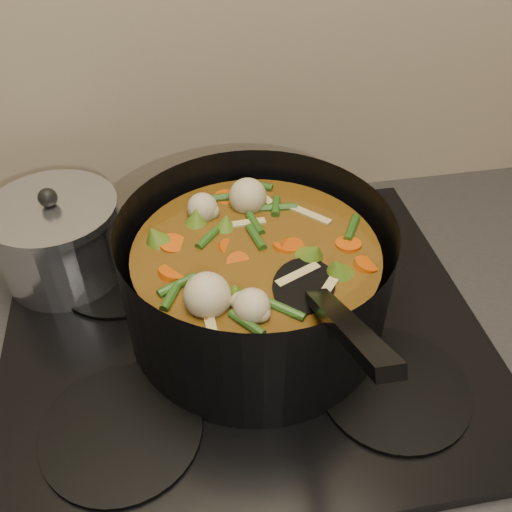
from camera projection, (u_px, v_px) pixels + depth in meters
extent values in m
cube|color=brown|center=(248.00, 501.00, 1.09)|extent=(2.60, 0.60, 0.86)
cube|color=black|center=(245.00, 348.00, 0.78)|extent=(2.64, 0.64, 0.05)
cube|color=black|center=(244.00, 331.00, 0.76)|extent=(0.62, 0.54, 0.02)
cylinder|color=black|center=(122.00, 430.00, 0.64)|extent=(0.18, 0.18, 0.01)
cylinder|color=black|center=(394.00, 387.00, 0.68)|extent=(0.18, 0.18, 0.01)
cylinder|color=black|center=(121.00, 273.00, 0.83)|extent=(0.18, 0.18, 0.01)
cylinder|color=black|center=(333.00, 248.00, 0.87)|extent=(0.18, 0.18, 0.01)
cylinder|color=black|center=(256.00, 276.00, 0.71)|extent=(0.39, 0.39, 0.16)
cylinder|color=black|center=(256.00, 318.00, 0.76)|extent=(0.32, 0.32, 0.01)
cylinder|color=brown|center=(256.00, 284.00, 0.72)|extent=(0.30, 0.30, 0.11)
cylinder|color=#C95709|center=(292.00, 248.00, 0.69)|extent=(0.03, 0.04, 0.03)
cylinder|color=#C95709|center=(279.00, 216.00, 0.74)|extent=(0.05, 0.04, 0.03)
cylinder|color=#C95709|center=(207.00, 206.00, 0.75)|extent=(0.05, 0.05, 0.03)
cylinder|color=#C95709|center=(205.00, 254.00, 0.68)|extent=(0.04, 0.04, 0.03)
cylinder|color=#C95709|center=(211.00, 302.00, 0.62)|extent=(0.04, 0.04, 0.03)
cylinder|color=#C95709|center=(273.00, 275.00, 0.65)|extent=(0.05, 0.05, 0.03)
cylinder|color=#C95709|center=(322.00, 257.00, 0.67)|extent=(0.04, 0.04, 0.03)
cylinder|color=#C95709|center=(310.00, 209.00, 0.75)|extent=(0.04, 0.04, 0.03)
cylinder|color=#C95709|center=(241.00, 222.00, 0.73)|extent=(0.05, 0.05, 0.03)
cylinder|color=#C95709|center=(181.00, 239.00, 0.70)|extent=(0.04, 0.05, 0.03)
sphere|color=tan|center=(313.00, 236.00, 0.68)|extent=(0.05, 0.05, 0.05)
sphere|color=tan|center=(227.00, 213.00, 0.72)|extent=(0.05, 0.05, 0.05)
sphere|color=tan|center=(218.00, 275.00, 0.63)|extent=(0.05, 0.05, 0.05)
sphere|color=tan|center=(313.00, 254.00, 0.66)|extent=(0.05, 0.05, 0.05)
cone|color=#4C6F1B|center=(232.00, 302.00, 0.61)|extent=(0.04, 0.04, 0.04)
cone|color=#4C6F1B|center=(331.00, 269.00, 0.65)|extent=(0.04, 0.04, 0.04)
cone|color=#4C6F1B|center=(296.00, 207.00, 0.73)|extent=(0.04, 0.04, 0.04)
cone|color=#4C6F1B|center=(201.00, 214.00, 0.72)|extent=(0.04, 0.04, 0.04)
cone|color=#4C6F1B|center=(190.00, 281.00, 0.63)|extent=(0.04, 0.04, 0.04)
cone|color=#4C6F1B|center=(300.00, 296.00, 0.61)|extent=(0.04, 0.04, 0.04)
cylinder|color=#294D16|center=(275.00, 225.00, 0.71)|extent=(0.01, 0.04, 0.01)
cylinder|color=#294D16|center=(223.00, 197.00, 0.76)|extent=(0.04, 0.04, 0.01)
cylinder|color=#294D16|center=(184.00, 235.00, 0.70)|extent=(0.05, 0.02, 0.01)
cylinder|color=#294D16|center=(205.00, 272.00, 0.65)|extent=(0.03, 0.04, 0.01)
cylinder|color=#294D16|center=(253.00, 277.00, 0.64)|extent=(0.03, 0.04, 0.01)
cylinder|color=#294D16|center=(332.00, 294.00, 0.62)|extent=(0.04, 0.02, 0.01)
cylinder|color=#294D16|center=(331.00, 241.00, 0.69)|extent=(0.04, 0.04, 0.01)
cylinder|color=#294D16|center=(284.00, 217.00, 0.72)|extent=(0.01, 0.04, 0.01)
cylinder|color=#294D16|center=(242.00, 224.00, 0.71)|extent=(0.04, 0.04, 0.01)
cylinder|color=#294D16|center=(169.00, 230.00, 0.70)|extent=(0.05, 0.02, 0.01)
cylinder|color=#294D16|center=(188.00, 278.00, 0.64)|extent=(0.03, 0.04, 0.01)
cylinder|color=#294D16|center=(250.00, 290.00, 0.62)|extent=(0.03, 0.04, 0.01)
cube|color=tan|center=(189.00, 243.00, 0.69)|extent=(0.05, 0.01, 0.00)
cube|color=tan|center=(235.00, 296.00, 0.62)|extent=(0.02, 0.05, 0.00)
cube|color=tan|center=(321.00, 268.00, 0.65)|extent=(0.05, 0.03, 0.00)
cube|color=tan|center=(291.00, 214.00, 0.73)|extent=(0.04, 0.04, 0.00)
cube|color=tan|center=(208.00, 220.00, 0.72)|extent=(0.03, 0.05, 0.00)
cube|color=tan|center=(199.00, 278.00, 0.64)|extent=(0.05, 0.02, 0.00)
ellipsoid|color=black|center=(304.00, 287.00, 0.63)|extent=(0.10, 0.11, 0.01)
cube|color=black|center=(346.00, 326.00, 0.51)|extent=(0.03, 0.20, 0.12)
cylinder|color=silver|center=(61.00, 243.00, 0.80)|extent=(0.17, 0.17, 0.11)
cylinder|color=silver|center=(51.00, 209.00, 0.76)|extent=(0.18, 0.18, 0.01)
sphere|color=black|center=(48.00, 198.00, 0.75)|extent=(0.03, 0.03, 0.03)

